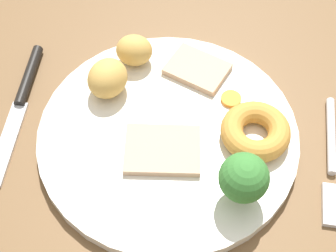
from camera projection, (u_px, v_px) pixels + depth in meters
The scene contains 11 objects.
dining_table at pixel (155, 126), 56.48cm from camera, with size 120.00×84.00×3.60cm, color brown.
dinner_plate at pixel (168, 135), 52.74cm from camera, with size 27.44×27.44×1.40cm, color silver.
meat_slice_main at pixel (197, 69), 56.55cm from camera, with size 6.58×4.88×0.80cm, color tan.
meat_slice_under at pixel (163, 150), 50.41cm from camera, with size 7.66×5.75×0.80cm, color tan.
yorkshire_pudding at pixel (255, 131), 50.77cm from camera, with size 7.20×7.20×2.32cm, color #C68938.
roast_potato_left at pixel (108, 78), 53.65cm from camera, with size 4.79×4.16×4.06cm, color tan.
roast_potato_right at pixel (134, 50), 56.30cm from camera, with size 4.13×3.55×3.59cm, color tan.
carrot_coin_front at pixel (231, 99), 54.33cm from camera, with size 2.22×2.22×0.45cm, color orange.
broccoli_floret at pixel (244, 178), 44.99cm from camera, with size 4.69×4.69×5.97cm.
fork at pixel (332, 162), 51.20cm from camera, with size 2.16×15.29×0.90cm.
knife at pixel (21, 99), 55.82cm from camera, with size 3.19×18.55×1.20cm.
Camera 1 is at (-7.84, 31.19, 48.25)cm, focal length 53.26 mm.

